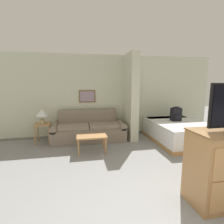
{
  "coord_description": "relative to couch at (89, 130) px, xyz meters",
  "views": [
    {
      "loc": [
        -1.01,
        -1.4,
        1.71
      ],
      "look_at": [
        -0.23,
        2.52,
        1.05
      ],
      "focal_mm": 28.0,
      "sensor_mm": 36.0,
      "label": 1
    }
  ],
  "objects": [
    {
      "name": "side_table",
      "position": [
        -1.31,
        -0.05,
        0.16
      ],
      "size": [
        0.43,
        0.43,
        0.58
      ],
      "color": "#B27F4C",
      "rests_on": "ground_plane"
    },
    {
      "name": "wall_partition_pillar",
      "position": [
        1.3,
        -0.03,
        0.98
      ],
      "size": [
        0.24,
        0.9,
        2.6
      ],
      "color": "beige",
      "rests_on": "ground_plane"
    },
    {
      "name": "wall_back",
      "position": [
        0.7,
        0.47,
        0.98
      ],
      "size": [
        7.2,
        0.16,
        2.6
      ],
      "color": "beige",
      "rests_on": "ground_plane"
    },
    {
      "name": "coffee_table",
      "position": [
        0.01,
        -1.03,
        0.06
      ],
      "size": [
        0.73,
        0.42,
        0.44
      ],
      "color": "#B27F4C",
      "rests_on": "ground_plane"
    },
    {
      "name": "backpack",
      "position": [
        2.61,
        -0.46,
        0.49
      ],
      "size": [
        0.28,
        0.23,
        0.43
      ],
      "color": "black",
      "rests_on": "bed"
    },
    {
      "name": "bed",
      "position": [
        2.62,
        -0.63,
        -0.02
      ],
      "size": [
        1.54,
        2.0,
        0.58
      ],
      "color": "#B27F4C",
      "rests_on": "ground_plane"
    },
    {
      "name": "table_lamp",
      "position": [
        -1.31,
        -0.05,
        0.54
      ],
      "size": [
        0.34,
        0.34,
        0.41
      ],
      "color": "tan",
      "rests_on": "side_table"
    },
    {
      "name": "couch",
      "position": [
        0.0,
        0.0,
        0.0
      ],
      "size": [
        2.18,
        0.84,
        0.9
      ],
      "color": "gray",
      "rests_on": "ground_plane"
    }
  ]
}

